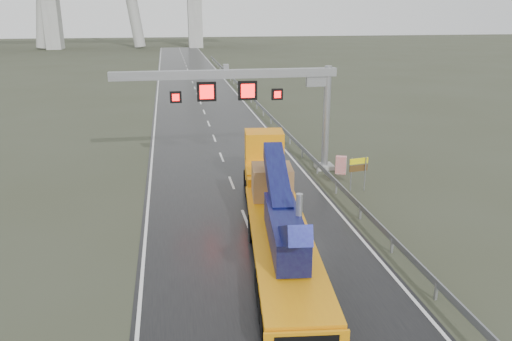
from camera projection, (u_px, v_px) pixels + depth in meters
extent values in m
plane|color=#343827|center=(289.00, 331.00, 17.52)|extent=(400.00, 400.00, 0.00)
cube|color=black|center=(204.00, 112.00, 55.01)|extent=(11.00, 200.00, 0.02)
cube|color=#A3A39F|center=(324.00, 166.00, 35.47)|extent=(1.20, 1.20, 0.30)
cylinder|color=gray|center=(326.00, 119.00, 34.41)|extent=(0.48, 0.48, 7.20)
cube|color=gray|center=(226.00, 74.00, 32.30)|extent=(14.80, 0.55, 0.55)
cube|color=gray|center=(316.00, 80.00, 33.45)|extent=(1.40, 0.35, 0.90)
cube|color=gray|center=(226.00, 67.00, 32.16)|extent=(0.35, 0.35, 0.35)
cube|color=black|center=(207.00, 92.00, 32.38)|extent=(1.25, 0.25, 1.25)
cube|color=#FF0C0C|center=(207.00, 92.00, 32.24)|extent=(0.90, 0.02, 0.90)
cube|color=black|center=(248.00, 91.00, 32.82)|extent=(1.25, 0.25, 1.25)
cube|color=#FF0C0C|center=(248.00, 91.00, 32.69)|extent=(0.90, 0.02, 0.90)
cube|color=black|center=(176.00, 97.00, 32.14)|extent=(0.75, 0.25, 0.75)
cube|color=#FF0C0C|center=(176.00, 97.00, 32.01)|extent=(0.54, 0.02, 0.54)
cube|color=black|center=(277.00, 94.00, 33.24)|extent=(0.75, 0.25, 0.75)
cube|color=#FF0C0C|center=(278.00, 95.00, 33.11)|extent=(0.54, 0.02, 0.54)
cube|color=#A3A39F|center=(51.00, 11.00, 139.77)|extent=(4.00, 6.00, 21.00)
cube|color=#A3A39F|center=(195.00, 11.00, 146.33)|extent=(4.00, 6.00, 21.00)
cube|color=orange|center=(282.00, 240.00, 22.24)|extent=(4.09, 13.53, 0.33)
cube|color=orange|center=(307.00, 339.00, 15.84)|extent=(2.75, 0.41, 0.52)
cube|color=black|center=(307.00, 340.00, 15.78)|extent=(2.08, 0.25, 0.29)
cube|color=orange|center=(268.00, 180.00, 28.81)|extent=(2.58, 1.40, 0.48)
cube|color=orange|center=(266.00, 176.00, 30.33)|extent=(2.77, 3.11, 1.14)
cube|color=orange|center=(264.00, 150.00, 31.60)|extent=(2.57, 2.15, 2.47)
cube|color=black|center=(263.00, 142.00, 32.44)|extent=(2.18, 0.28, 1.14)
cube|color=#12104B|center=(285.00, 230.00, 21.06)|extent=(1.94, 5.82, 1.33)
cube|color=#12104B|center=(277.00, 179.00, 23.87)|extent=(1.51, 5.31, 2.43)
cube|color=#12104B|center=(293.00, 236.00, 18.54)|extent=(1.26, 3.84, 2.30)
cylinder|color=gray|center=(299.00, 211.00, 20.83)|extent=(0.31, 0.31, 1.52)
cube|color=#926542|center=(272.00, 182.00, 26.63)|extent=(2.31, 2.31, 1.71)
cylinder|color=black|center=(295.00, 303.00, 18.34)|extent=(2.85, 1.25, 0.95)
cylinder|color=black|center=(277.00, 228.00, 24.66)|extent=(2.85, 1.25, 0.95)
cylinder|color=black|center=(264.00, 177.00, 31.96)|extent=(2.67, 1.32, 1.05)
cylinder|color=gray|center=(351.00, 175.00, 30.71)|extent=(0.07, 0.07, 2.17)
cylinder|color=gray|center=(365.00, 174.00, 30.86)|extent=(0.07, 0.07, 2.17)
cube|color=#FDEC0D|center=(359.00, 161.00, 30.52)|extent=(1.25, 0.28, 0.36)
cube|color=#513617|center=(358.00, 168.00, 30.66)|extent=(1.25, 0.28, 0.41)
cube|color=red|center=(341.00, 165.00, 34.22)|extent=(0.82, 0.65, 1.23)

